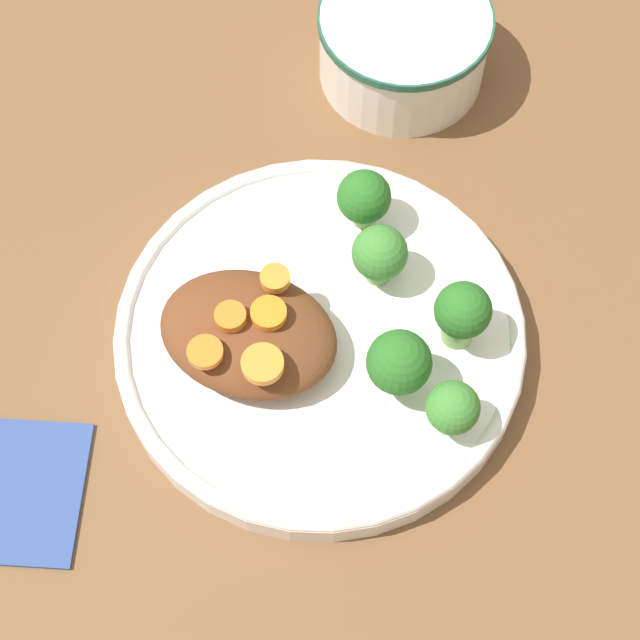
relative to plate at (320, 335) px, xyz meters
The scene contains 14 objects.
ground_plane 0.01m from the plate, ahead, with size 4.00×4.00×0.00m, color brown.
plate is the anchor object (origin of this frame).
dip_bowl 0.23m from the plate, 85.84° to the right, with size 0.12×0.12×0.06m.
stew_mound 0.05m from the plate, 32.51° to the left, with size 0.11×0.08×0.03m, color brown.
broccoli_floret_0 0.07m from the plate, 161.22° to the left, with size 0.04×0.04×0.05m.
broccoli_floret_1 0.09m from the plate, 87.94° to the right, with size 0.04×0.04×0.05m.
broccoli_floret_2 0.09m from the plate, 163.06° to the right, with size 0.04×0.04×0.05m.
broccoli_floret_3 0.06m from the plate, 113.80° to the right, with size 0.04×0.04×0.05m.
broccoli_floret_4 0.10m from the plate, 159.88° to the left, with size 0.03×0.03×0.04m.
carrot_slice_0 0.07m from the plate, 69.48° to the left, with size 0.03×0.03×0.01m, color orange.
carrot_slice_1 0.07m from the plate, 29.32° to the left, with size 0.02×0.02×0.01m, color orange.
carrot_slice_2 0.05m from the plate, 32.23° to the left, with size 0.02×0.02×0.01m, color orange.
carrot_slice_3 0.05m from the plate, 12.28° to the right, with size 0.02×0.02×0.01m, color orange.
carrot_slice_4 0.09m from the plate, 44.74° to the left, with size 0.02×0.02×0.00m, color orange.
Camera 1 is at (-0.10, 0.28, 0.62)m, focal length 60.00 mm.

